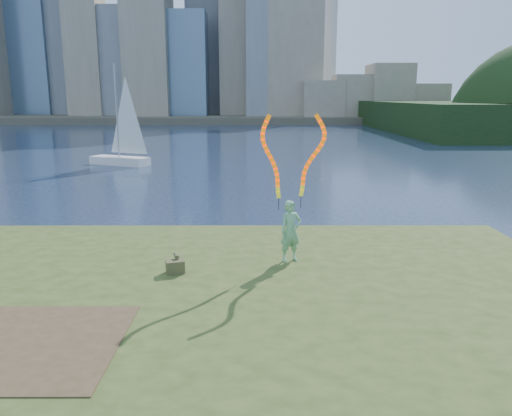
{
  "coord_description": "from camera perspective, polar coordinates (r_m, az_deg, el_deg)",
  "views": [
    {
      "loc": [
        1.64,
        -10.77,
        4.83
      ],
      "look_at": [
        1.67,
        1.0,
        2.18
      ],
      "focal_mm": 35.0,
      "sensor_mm": 36.0,
      "label": 1
    }
  ],
  "objects": [
    {
      "name": "sailboat",
      "position": [
        36.96,
        -15.1,
        6.65
      ],
      "size": [
        4.58,
        3.1,
        7.07
      ],
      "rotation": [
        0.0,
        0.0,
        -0.43
      ],
      "color": "silver",
      "rests_on": "ground"
    },
    {
      "name": "dirt_patch",
      "position": [
        9.39,
        -25.04,
        -13.91
      ],
      "size": [
        3.2,
        3.0,
        0.02
      ],
      "primitive_type": "cube",
      "color": "#47331E",
      "rests_on": "grassy_knoll"
    },
    {
      "name": "woman_with_ribbons",
      "position": [
        12.21,
        3.98,
        0.38
      ],
      "size": [
        1.85,
        0.83,
        3.93
      ],
      "rotation": [
        0.0,
        0.0,
        0.41
      ],
      "color": "#137926",
      "rests_on": "grassy_knoll"
    },
    {
      "name": "ground",
      "position": [
        11.92,
        -8.21,
        -11.34
      ],
      "size": [
        320.0,
        320.0,
        0.0
      ],
      "primitive_type": "plane",
      "color": "#19253F",
      "rests_on": "ground"
    },
    {
      "name": "grassy_knoll",
      "position": [
        9.73,
        -10.18,
        -14.99
      ],
      "size": [
        20.0,
        18.0,
        0.8
      ],
      "color": "#364418",
      "rests_on": "ground"
    },
    {
      "name": "canvas_bag",
      "position": [
        11.82,
        -9.22,
        -6.56
      ],
      "size": [
        0.48,
        0.54,
        0.4
      ],
      "rotation": [
        0.0,
        0.0,
        0.29
      ],
      "color": "#464428",
      "rests_on": "grassy_knoll"
    },
    {
      "name": "far_shore",
      "position": [
        105.87,
        -1.07,
        10.4
      ],
      "size": [
        320.0,
        40.0,
        1.2
      ],
      "primitive_type": "cube",
      "color": "brown",
      "rests_on": "ground"
    }
  ]
}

